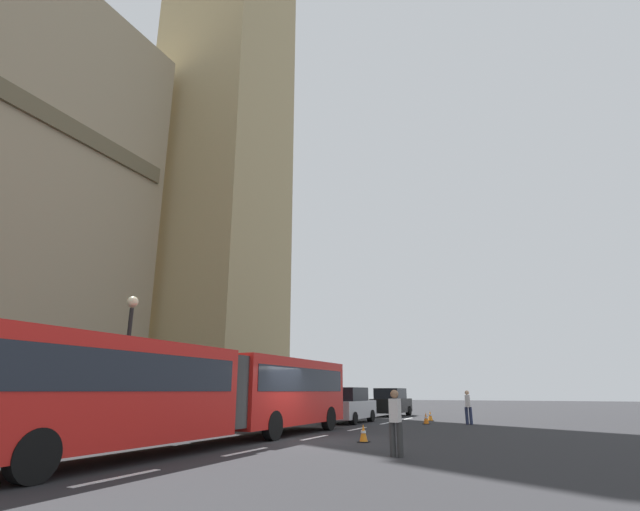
% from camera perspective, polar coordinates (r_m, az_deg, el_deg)
% --- Properties ---
extents(ground_plane, '(160.00, 160.00, 0.00)m').
position_cam_1_polar(ground_plane, '(17.81, -2.08, -21.36)').
color(ground_plane, '#262628').
extents(lane_centre_marking, '(34.40, 0.16, 0.01)m').
position_cam_1_polar(lane_centre_marking, '(16.63, -4.27, -21.69)').
color(lane_centre_marking, silver).
rests_on(lane_centre_marking, ground_plane).
extents(articulated_bus, '(16.81, 2.54, 2.90)m').
position_cam_1_polar(articulated_bus, '(16.49, -12.80, -15.34)').
color(articulated_bus, red).
rests_on(articulated_bus, ground_plane).
extents(sedan_lead, '(4.40, 1.86, 1.85)m').
position_cam_1_polar(sedan_lead, '(27.16, 3.41, -17.57)').
color(sedan_lead, '#B7B7BC').
rests_on(sedan_lead, ground_plane).
extents(sedan_trailing, '(4.40, 1.86, 1.85)m').
position_cam_1_polar(sedan_trailing, '(34.66, 8.62, -17.09)').
color(sedan_trailing, black).
rests_on(sedan_trailing, ground_plane).
extents(traffic_cone_west, '(0.36, 0.36, 0.58)m').
position_cam_1_polar(traffic_cone_west, '(17.11, 5.26, -20.57)').
color(traffic_cone_west, black).
rests_on(traffic_cone_west, ground_plane).
extents(traffic_cone_middle, '(0.36, 0.36, 0.58)m').
position_cam_1_polar(traffic_cone_middle, '(26.66, 12.66, -18.62)').
color(traffic_cone_middle, black).
rests_on(traffic_cone_middle, ground_plane).
extents(traffic_cone_east, '(0.36, 0.36, 0.58)m').
position_cam_1_polar(traffic_cone_east, '(29.49, 13.15, -18.31)').
color(traffic_cone_east, black).
rests_on(traffic_cone_east, ground_plane).
extents(street_lamp, '(0.44, 0.44, 5.27)m').
position_cam_1_polar(street_lamp, '(19.93, -22.25, -10.84)').
color(street_lamp, black).
rests_on(street_lamp, ground_plane).
extents(pedestrian_near_cones, '(0.40, 0.36, 1.69)m').
position_cam_1_polar(pedestrian_near_cones, '(13.49, 9.08, -19.00)').
color(pedestrian_near_cones, '#333333').
rests_on(pedestrian_near_cones, ground_plane).
extents(pedestrian_by_kerb, '(0.42, 0.36, 1.69)m').
position_cam_1_polar(pedestrian_by_kerb, '(27.00, 17.41, -16.91)').
color(pedestrian_by_kerb, '#262D4C').
rests_on(pedestrian_by_kerb, ground_plane).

